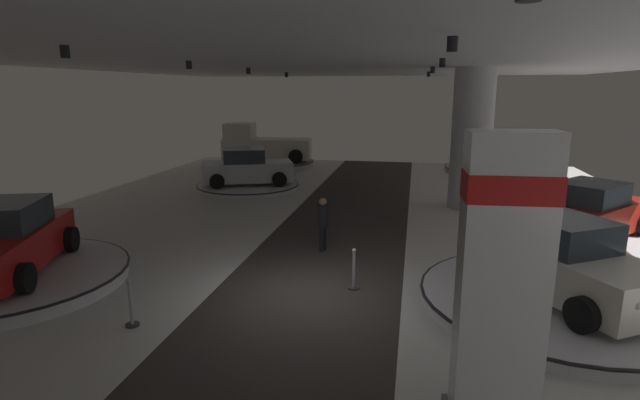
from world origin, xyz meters
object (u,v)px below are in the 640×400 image
(pickup_truck_deep_left, at_px, (262,145))
(display_car_far_left, at_px, (247,168))
(display_platform_near_left, at_px, (10,277))
(column_right, at_px, (472,139))
(brand_sign_pylon, at_px, (502,288))
(display_platform_near_right, at_px, (559,300))
(display_platform_deep_right, at_px, (489,169))
(display_car_near_right, at_px, (562,261))
(display_car_deep_right, at_px, (490,153))
(display_car_mid_right, at_px, (590,212))
(visitor_walking_near, at_px, (323,221))
(display_car_near_left, at_px, (5,241))
(display_platform_far_left, at_px, (248,186))
(display_platform_deep_left, at_px, (268,163))
(display_platform_mid_right, at_px, (587,240))

(pickup_truck_deep_left, distance_m, display_car_far_left, 7.01)
(pickup_truck_deep_left, relative_size, display_platform_near_left, 1.00)
(column_right, bearing_deg, brand_sign_pylon, -94.12)
(column_right, bearing_deg, display_platform_near_right, -83.67)
(display_platform_deep_right, bearing_deg, display_platform_near_left, -125.23)
(display_car_near_right, xyz_separation_m, display_car_deep_right, (1.03, 18.41, 0.03))
(display_car_mid_right, bearing_deg, display_car_far_left, 154.29)
(display_platform_deep_right, xyz_separation_m, visitor_walking_near, (-6.82, -15.54, 0.72))
(column_right, relative_size, pickup_truck_deep_left, 0.99)
(display_car_near_left, bearing_deg, display_car_mid_right, 22.41)
(display_car_far_left, distance_m, display_platform_near_right, 15.89)
(display_car_near_left, bearing_deg, display_platform_near_right, 5.12)
(pickup_truck_deep_left, distance_m, display_car_near_left, 19.37)
(display_car_near_right, bearing_deg, column_right, 96.25)
(display_platform_deep_right, bearing_deg, column_right, -103.00)
(display_platform_far_left, relative_size, display_platform_near_right, 0.82)
(display_platform_deep_left, xyz_separation_m, pickup_truck_deep_left, (-0.32, -0.04, 1.09))
(display_platform_near_left, height_order, visitor_walking_near, visitor_walking_near)
(display_car_deep_right, bearing_deg, display_platform_deep_right, -71.14)
(display_car_mid_right, xyz_separation_m, display_car_near_right, (-2.11, -4.98, 0.05))
(display_platform_mid_right, distance_m, display_car_near_left, 16.19)
(display_car_far_left, xyz_separation_m, display_platform_deep_right, (12.11, 7.06, -0.81))
(display_platform_mid_right, distance_m, display_platform_near_left, 16.16)
(display_car_mid_right, bearing_deg, brand_sign_pylon, -113.56)
(pickup_truck_deep_left, bearing_deg, display_car_mid_right, -42.24)
(column_right, xyz_separation_m, brand_sign_pylon, (-1.00, -13.94, -0.59))
(brand_sign_pylon, relative_size, display_car_deep_right, 0.92)
(display_platform_far_left, xyz_separation_m, display_platform_near_right, (11.06, -11.36, 0.04))
(display_platform_far_left, bearing_deg, display_car_near_left, -98.00)
(display_car_deep_right, relative_size, visitor_walking_near, 2.87)
(display_platform_near_right, bearing_deg, display_car_mid_right, 67.25)
(display_car_far_left, height_order, display_platform_near_left, display_car_far_left)
(display_platform_mid_right, bearing_deg, display_car_near_left, -157.54)
(display_platform_near_right, distance_m, display_car_near_right, 0.90)
(column_right, relative_size, display_car_far_left, 1.20)
(display_car_deep_right, bearing_deg, display_platform_near_right, -93.15)
(column_right, bearing_deg, pickup_truck_deep_left, 142.41)
(display_platform_deep_left, xyz_separation_m, visitor_walking_near, (6.35, -15.40, 0.71))
(brand_sign_pylon, bearing_deg, display_platform_deep_right, 82.36)
(display_platform_far_left, relative_size, display_car_far_left, 1.07)
(brand_sign_pylon, xyz_separation_m, display_platform_deep_right, (3.07, 22.91, -1.98))
(display_car_near_left, bearing_deg, display_platform_deep_left, 88.02)
(column_right, bearing_deg, display_car_near_right, -83.75)
(pickup_truck_deep_left, height_order, display_car_far_left, pickup_truck_deep_left)
(pickup_truck_deep_left, relative_size, display_car_far_left, 1.21)
(display_car_deep_right, bearing_deg, display_car_mid_right, -85.39)
(brand_sign_pylon, relative_size, display_platform_deep_right, 0.83)
(column_right, xyz_separation_m, display_platform_deep_right, (2.07, 8.97, -2.57))
(brand_sign_pylon, bearing_deg, visitor_walking_near, 116.89)
(pickup_truck_deep_left, xyz_separation_m, display_platform_mid_right, (14.58, -13.20, -1.15))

